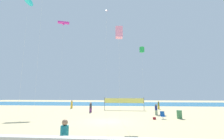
# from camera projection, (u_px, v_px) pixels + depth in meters

# --- Properties ---
(ground_plane) EXTENTS (120.00, 120.00, 0.00)m
(ground_plane) POSITION_uv_depth(u_px,v_px,m) (106.00, 122.00, 16.87)
(ground_plane) COLOR #D1BC89
(ocean_band) EXTENTS (120.00, 20.00, 0.01)m
(ocean_band) POSITION_uv_depth(u_px,v_px,m) (119.00, 104.00, 49.16)
(ocean_band) COLOR #1E6B99
(ocean_band) RESTS_ON ground
(mother_figure) EXTENTS (0.39, 0.39, 1.73)m
(mother_figure) POSITION_uv_depth(u_px,v_px,m) (64.00, 137.00, 7.50)
(mother_figure) COLOR white
(mother_figure) RESTS_ON ground
(beachgoer_mustard_shirt) EXTENTS (0.39, 0.39, 1.69)m
(beachgoer_mustard_shirt) POSITION_uv_depth(u_px,v_px,m) (72.00, 104.00, 32.84)
(beachgoer_mustard_shirt) COLOR gold
(beachgoer_mustard_shirt) RESTS_ON ground
(beachgoer_olive_shirt) EXTENTS (0.35, 0.35, 1.55)m
(beachgoer_olive_shirt) POSITION_uv_depth(u_px,v_px,m) (159.00, 105.00, 30.99)
(beachgoer_olive_shirt) COLOR gold
(beachgoer_olive_shirt) RESTS_ON ground
(beachgoer_charcoal_shirt) EXTENTS (0.38, 0.38, 1.66)m
(beachgoer_charcoal_shirt) POSITION_uv_depth(u_px,v_px,m) (91.00, 107.00, 25.60)
(beachgoer_charcoal_shirt) COLOR #7A3872
(beachgoer_charcoal_shirt) RESTS_ON ground
(beachgoer_navy_shirt) EXTENTS (0.35, 0.35, 1.53)m
(beachgoer_navy_shirt) POSITION_uv_depth(u_px,v_px,m) (156.00, 109.00, 22.28)
(beachgoer_navy_shirt) COLOR #99B28C
(beachgoer_navy_shirt) RESTS_ON ground
(folding_beach_chair) EXTENTS (0.52, 0.65, 0.89)m
(folding_beach_chair) POSITION_uv_depth(u_px,v_px,m) (163.00, 115.00, 18.79)
(folding_beach_chair) COLOR #1959B2
(folding_beach_chair) RESTS_ON ground
(trash_barrel) EXTENTS (0.61, 0.61, 0.99)m
(trash_barrel) POSITION_uv_depth(u_px,v_px,m) (179.00, 114.00, 19.11)
(trash_barrel) COLOR #3F7F4C
(trash_barrel) RESTS_ON ground
(volleyball_net) EXTENTS (7.58, 0.65, 2.40)m
(volleyball_net) POSITION_uv_depth(u_px,v_px,m) (124.00, 101.00, 29.74)
(volleyball_net) COLOR #4C4C51
(volleyball_net) RESTS_ON ground
(beach_handbag) EXTENTS (0.33, 0.17, 0.26)m
(beach_handbag) POSITION_uv_depth(u_px,v_px,m) (154.00, 118.00, 18.37)
(beach_handbag) COLOR maroon
(beach_handbag) RESTS_ON ground
(kite_green_box) EXTENTS (1.03, 1.03, 13.16)m
(kite_green_box) POSITION_uv_depth(u_px,v_px,m) (142.00, 50.00, 34.04)
(kite_green_box) COLOR silver
(kite_green_box) RESTS_ON ground
(kite_magenta_tube) EXTENTS (2.50, 1.34, 18.89)m
(kite_magenta_tube) POSITION_uv_depth(u_px,v_px,m) (64.00, 23.00, 34.44)
(kite_magenta_tube) COLOR silver
(kite_magenta_tube) RESTS_ON ground
(kite_cyan_inflatable) EXTENTS (1.23, 2.85, 18.65)m
(kite_cyan_inflatable) POSITION_uv_depth(u_px,v_px,m) (28.00, 1.00, 25.17)
(kite_cyan_inflatable) COLOR silver
(kite_cyan_inflatable) RESTS_ON ground
(kite_pink_diamond) EXTENTS (0.65, 0.65, 18.12)m
(kite_pink_diamond) POSITION_uv_depth(u_px,v_px,m) (107.00, 14.00, 28.14)
(kite_pink_diamond) COLOR silver
(kite_pink_diamond) RESTS_ON ground
(kite_pink_box) EXTENTS (1.01, 1.01, 11.85)m
(kite_pink_box) POSITION_uv_depth(u_px,v_px,m) (119.00, 33.00, 20.87)
(kite_pink_box) COLOR silver
(kite_pink_box) RESTS_ON ground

